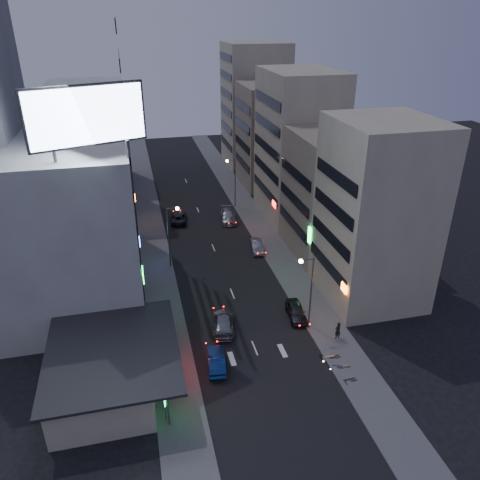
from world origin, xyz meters
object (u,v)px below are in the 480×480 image
object	(u,v)px
parked_car_left	(179,218)
scooter_silver_b	(335,350)
person	(338,330)
road_car_blue	(217,360)
scooter_black_b	(339,350)
parked_car_right_mid	(257,246)
scooter_silver_a	(350,360)
parked_car_right_near	(296,311)
road_car_silver	(224,322)
scooter_black_a	(355,373)
scooter_blue	(344,361)
parked_car_right_far	(228,216)

from	to	relation	value
parked_car_left	scooter_silver_b	size ratio (longest dim) A/B	2.77
parked_car_left	person	distance (m)	34.64
road_car_blue	person	world-z (taller)	person
parked_car_left	scooter_black_b	size ratio (longest dim) A/B	3.01
parked_car_right_mid	scooter_silver_a	xyz separation A→B (m)	(2.25, -24.19, -0.09)
scooter_black_b	scooter_silver_b	xyz separation A→B (m)	(-0.42, -0.01, 0.04)
scooter_silver_a	road_car_blue	bearing A→B (deg)	86.29
parked_car_right_near	road_car_silver	xyz separation A→B (m)	(-7.91, -0.14, 0.02)
parked_car_right_near	scooter_black_a	size ratio (longest dim) A/B	2.57
scooter_black_b	scooter_blue	bearing A→B (deg)	159.78
parked_car_right_near	scooter_silver_b	xyz separation A→B (m)	(1.44, -6.79, -0.08)
parked_car_right_far	scooter_black_b	distance (m)	33.62
parked_car_left	person	size ratio (longest dim) A/B	2.63
parked_car_right_far	scooter_silver_a	bearing A→B (deg)	-76.17
parked_car_right_near	parked_car_right_mid	world-z (taller)	parked_car_right_near
parked_car_left	road_car_blue	xyz separation A→B (m)	(-0.49, -33.67, 0.03)
parked_car_left	scooter_black_b	world-z (taller)	parked_car_left
parked_car_right_near	scooter_silver_a	distance (m)	8.62
parked_car_right_near	road_car_silver	world-z (taller)	road_car_silver
scooter_blue	parked_car_right_near	bearing A→B (deg)	32.15
scooter_silver_a	parked_car_right_mid	bearing A→B (deg)	14.29
road_car_blue	scooter_silver_b	distance (m)	11.19
parked_car_right_mid	scooter_silver_b	world-z (taller)	parked_car_right_mid
scooter_silver_a	scooter_blue	size ratio (longest dim) A/B	0.95
parked_car_right_mid	scooter_black_b	bearing A→B (deg)	-78.16
parked_car_left	scooter_silver_a	world-z (taller)	parked_car_left
parked_car_left	scooter_silver_a	bearing A→B (deg)	115.05
road_car_silver	person	world-z (taller)	person
parked_car_right_far	person	bearing A→B (deg)	-74.51
parked_car_right_far	scooter_black_a	xyz separation A→B (m)	(3.62, -36.64, -0.16)
parked_car_left	road_car_silver	world-z (taller)	road_car_silver
road_car_silver	scooter_silver_b	size ratio (longest dim) A/B	2.92
scooter_blue	scooter_black_b	world-z (taller)	scooter_blue
parked_car_right_near	parked_car_left	distance (m)	29.51
road_car_silver	person	xyz separation A→B (m)	(10.65, -4.33, 0.30)
scooter_silver_b	parked_car_right_mid	bearing A→B (deg)	8.05
scooter_black_b	scooter_silver_a	bearing A→B (deg)	-178.25
road_car_silver	scooter_blue	xyz separation A→B (m)	(9.56, -8.18, -0.13)
scooter_black_a	road_car_silver	bearing A→B (deg)	40.88
parked_car_right_mid	scooter_black_b	world-z (taller)	parked_car_right_mid
scooter_black_b	scooter_black_a	bearing A→B (deg)	169.64
parked_car_right_far	scooter_black_a	world-z (taller)	parked_car_right_far
scooter_silver_b	scooter_silver_a	bearing A→B (deg)	-147.70
parked_car_right_near	parked_car_left	bearing A→B (deg)	114.45
road_car_blue	scooter_silver_a	distance (m)	12.24
scooter_blue	parked_car_left	bearing A→B (deg)	37.57
parked_car_right_far	scooter_silver_b	distance (m)	33.59
parked_car_left	scooter_blue	xyz separation A→B (m)	(10.85, -36.36, -0.06)
parked_car_right_mid	parked_car_left	xyz separation A→B (m)	(-9.20, 12.17, -0.01)
parked_car_right_mid	scooter_silver_b	xyz separation A→B (m)	(1.44, -22.66, -0.03)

